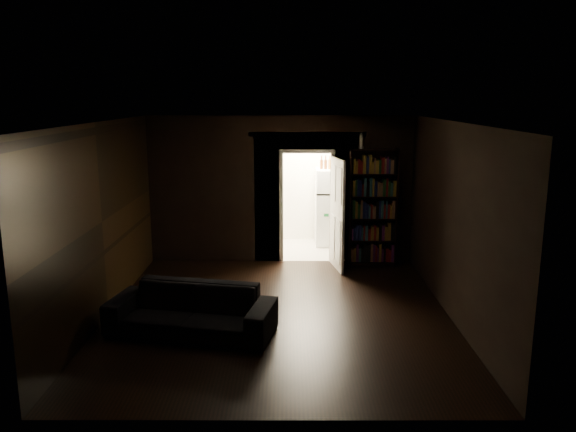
# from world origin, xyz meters

# --- Properties ---
(ground) EXTENTS (5.50, 5.50, 0.00)m
(ground) POSITION_xyz_m (0.00, 0.00, 0.00)
(ground) COLOR black
(ground) RESTS_ON ground
(room_walls) EXTENTS (5.02, 5.61, 2.84)m
(room_walls) POSITION_xyz_m (-0.01, 1.07, 1.68)
(room_walls) COLOR black
(room_walls) RESTS_ON ground
(kitchen_alcove) EXTENTS (2.20, 1.80, 2.60)m
(kitchen_alcove) POSITION_xyz_m (0.50, 3.87, 1.21)
(kitchen_alcove) COLOR beige
(kitchen_alcove) RESTS_ON ground
(sofa) EXTENTS (2.37, 1.40, 0.85)m
(sofa) POSITION_xyz_m (-1.16, -0.64, 0.43)
(sofa) COLOR black
(sofa) RESTS_ON ground
(bookshelf) EXTENTS (0.95, 0.62, 2.20)m
(bookshelf) POSITION_xyz_m (1.73, 2.55, 1.10)
(bookshelf) COLOR black
(bookshelf) RESTS_ON ground
(refrigerator) EXTENTS (0.94, 0.90, 1.65)m
(refrigerator) POSITION_xyz_m (1.10, 4.03, 0.82)
(refrigerator) COLOR white
(refrigerator) RESTS_ON ground
(door) EXTENTS (0.20, 0.85, 2.05)m
(door) POSITION_xyz_m (1.05, 2.31, 1.02)
(door) COLOR white
(door) RESTS_ON ground
(figurine) EXTENTS (0.12, 0.12, 0.28)m
(figurine) POSITION_xyz_m (1.49, 2.62, 2.34)
(figurine) COLOR white
(figurine) RESTS_ON bookshelf
(bottles) EXTENTS (0.70, 0.20, 0.28)m
(bottles) POSITION_xyz_m (1.10, 3.92, 1.79)
(bottles) COLOR black
(bottles) RESTS_ON refrigerator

